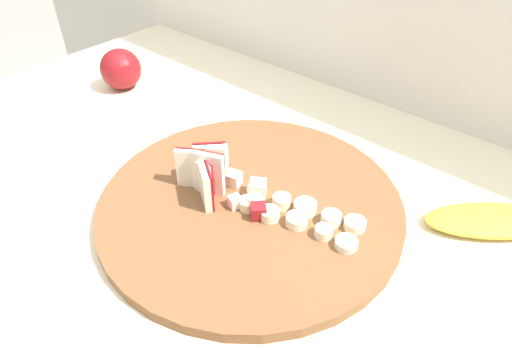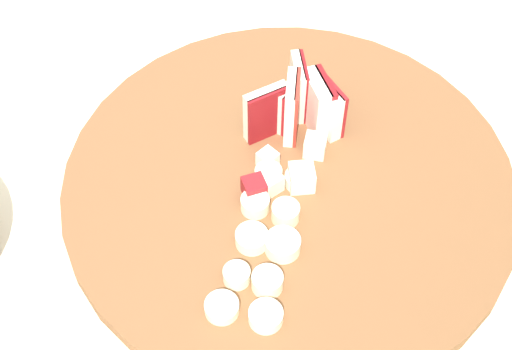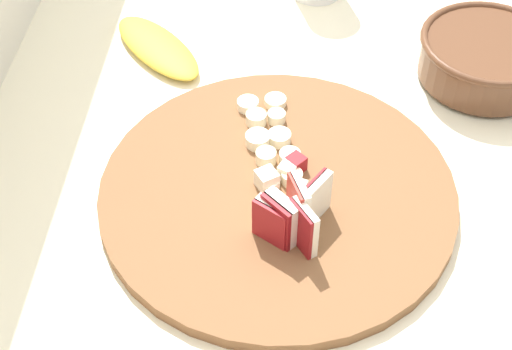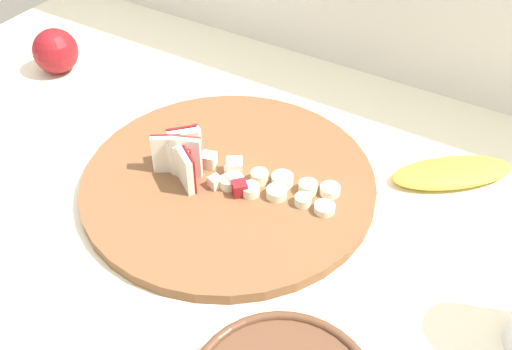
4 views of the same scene
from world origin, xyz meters
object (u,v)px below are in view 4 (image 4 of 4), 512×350
object	(u,v)px
apple_wedge_fan	(182,154)
apple_dice_pile	(228,174)
banana_slice_rows	(279,187)
whole_apple	(56,51)
banana_peel	(452,173)
cutting_board	(229,182)

from	to	relation	value
apple_wedge_fan	apple_dice_pile	bearing A→B (deg)	13.60
banana_slice_rows	apple_dice_pile	bearing A→B (deg)	-167.47
apple_wedge_fan	whole_apple	bearing A→B (deg)	161.77
banana_slice_rows	banana_peel	bearing A→B (deg)	41.77
whole_apple	banana_slice_rows	bearing A→B (deg)	-9.99
apple_dice_pile	banana_peel	world-z (taller)	apple_dice_pile
apple_dice_pile	banana_slice_rows	distance (m)	0.07
cutting_board	apple_wedge_fan	xyz separation A→B (m)	(-0.06, -0.02, 0.04)
cutting_board	whole_apple	bearing A→B (deg)	166.67
cutting_board	banana_slice_rows	bearing A→B (deg)	9.97
banana_peel	cutting_board	bearing A→B (deg)	-145.37
apple_dice_pile	banana_peel	xyz separation A→B (m)	(0.26, 0.18, -0.02)
cutting_board	banana_slice_rows	xyz separation A→B (m)	(0.07, 0.01, 0.01)
banana_slice_rows	whole_apple	distance (m)	0.50
banana_peel	apple_wedge_fan	bearing A→B (deg)	-148.45
banana_peel	whole_apple	size ratio (longest dim) A/B	2.25
cutting_board	apple_wedge_fan	bearing A→B (deg)	-163.47
cutting_board	apple_wedge_fan	world-z (taller)	apple_wedge_fan
banana_slice_rows	apple_wedge_fan	bearing A→B (deg)	-166.96
apple_dice_pile	banana_peel	bearing A→B (deg)	35.28
cutting_board	banana_peel	size ratio (longest dim) A/B	2.30
cutting_board	banana_slice_rows	distance (m)	0.08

